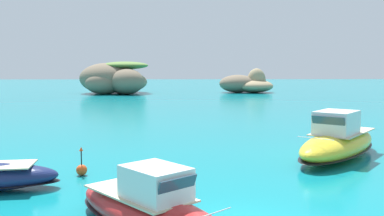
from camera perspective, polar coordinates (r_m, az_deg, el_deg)
name	(u,v)px	position (r m, az deg, el deg)	size (l,w,h in m)	color
islet_large	(114,79)	(94.03, -10.61, 3.87)	(18.26, 18.82, 7.01)	#756651
islet_small	(247,84)	(96.66, 7.55, 3.23)	(12.97, 10.72, 5.51)	#9E8966
motorboat_red	(150,209)	(14.51, -5.79, -13.56)	(6.80, 7.38, 2.28)	red
motorboat_yellow	(338,142)	(27.22, 19.28, -4.40)	(8.68, 9.57, 2.93)	yellow
channel_buoy	(82,169)	(22.42, -14.80, -8.02)	(0.56, 0.56, 1.48)	#E54C19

